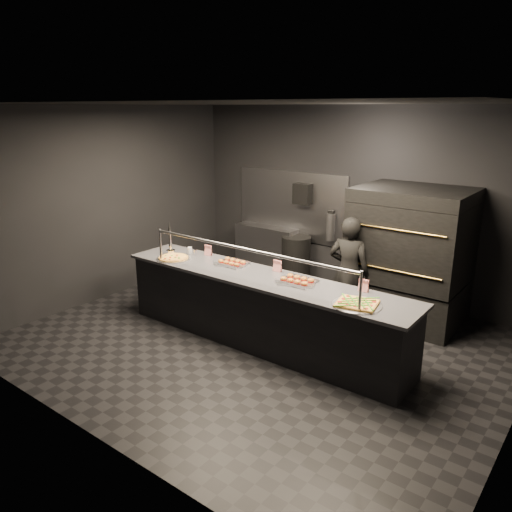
# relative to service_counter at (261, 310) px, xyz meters

# --- Properties ---
(room) EXTENTS (6.04, 6.00, 3.00)m
(room) POSITION_rel_service_counter_xyz_m (-0.02, 0.05, 1.03)
(room) COLOR black
(room) RESTS_ON ground
(service_counter) EXTENTS (4.10, 0.78, 1.37)m
(service_counter) POSITION_rel_service_counter_xyz_m (0.00, 0.00, 0.00)
(service_counter) COLOR black
(service_counter) RESTS_ON ground
(pizza_oven) EXTENTS (1.50, 1.23, 1.91)m
(pizza_oven) POSITION_rel_service_counter_xyz_m (1.20, 1.90, 0.50)
(pizza_oven) COLOR black
(pizza_oven) RESTS_ON ground
(prep_shelf) EXTENTS (1.20, 0.35, 0.90)m
(prep_shelf) POSITION_rel_service_counter_xyz_m (-1.60, 2.32, -0.01)
(prep_shelf) COLOR #99999E
(prep_shelf) RESTS_ON ground
(towel_dispenser) EXTENTS (0.30, 0.20, 0.35)m
(towel_dispenser) POSITION_rel_service_counter_xyz_m (-0.90, 2.39, 1.09)
(towel_dispenser) COLOR black
(towel_dispenser) RESTS_ON room
(fire_extinguisher) EXTENTS (0.14, 0.14, 0.51)m
(fire_extinguisher) POSITION_rel_service_counter_xyz_m (-0.35, 2.40, 0.60)
(fire_extinguisher) COLOR #B2B2B7
(fire_extinguisher) RESTS_ON room
(beer_tap) EXTENTS (0.13, 0.18, 0.48)m
(beer_tap) POSITION_rel_service_counter_xyz_m (-1.60, -0.03, 0.59)
(beer_tap) COLOR silver
(beer_tap) RESTS_ON service_counter
(round_pizza) EXTENTS (0.47, 0.47, 0.03)m
(round_pizza) POSITION_rel_service_counter_xyz_m (-1.42, -0.15, 0.47)
(round_pizza) COLOR silver
(round_pizza) RESTS_ON service_counter
(slider_tray_a) EXTENTS (0.48, 0.41, 0.06)m
(slider_tray_a) POSITION_rel_service_counter_xyz_m (-0.60, 0.15, 0.48)
(slider_tray_a) COLOR silver
(slider_tray_a) RESTS_ON service_counter
(slider_tray_b) EXTENTS (0.52, 0.45, 0.07)m
(slider_tray_b) POSITION_rel_service_counter_xyz_m (0.50, 0.07, 0.48)
(slider_tray_b) COLOR silver
(slider_tray_b) RESTS_ON service_counter
(square_pizza) EXTENTS (0.53, 0.53, 0.05)m
(square_pizza) POSITION_rel_service_counter_xyz_m (1.40, -0.15, 0.47)
(square_pizza) COLOR silver
(square_pizza) RESTS_ON service_counter
(condiment_jar) EXTENTS (0.16, 0.06, 0.10)m
(condiment_jar) POSITION_rel_service_counter_xyz_m (-1.37, 0.16, 0.50)
(condiment_jar) COLOR silver
(condiment_jar) RESTS_ON service_counter
(tent_cards) EXTENTS (2.54, 0.04, 0.15)m
(tent_cards) POSITION_rel_service_counter_xyz_m (0.06, 0.28, 0.53)
(tent_cards) COLOR white
(tent_cards) RESTS_ON service_counter
(trash_bin) EXTENTS (0.50, 0.50, 0.83)m
(trash_bin) POSITION_rel_service_counter_xyz_m (-0.90, 2.22, -0.05)
(trash_bin) COLOR black
(trash_bin) RESTS_ON ground
(worker) EXTENTS (0.62, 0.46, 1.56)m
(worker) POSITION_rel_service_counter_xyz_m (0.61, 1.21, 0.31)
(worker) COLOR black
(worker) RESTS_ON ground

